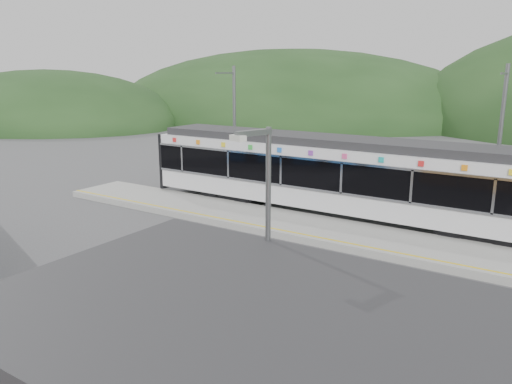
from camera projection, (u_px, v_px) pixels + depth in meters
The scene contains 8 objects.
ground at pixel (254, 251), 19.04m from camera, with size 120.00×120.00×0.00m, color #4C4C4F.
hills at pixel (455, 242), 20.07m from camera, with size 146.00×149.00×26.00m.
platform at pixel (296, 226), 21.69m from camera, with size 26.00×3.20×0.30m, color #9E9E99.
yellow_line at pixel (281, 230), 20.59m from camera, with size 26.00×0.10×0.01m, color yellow.
train at pixel (345, 175), 22.89m from camera, with size 20.44×3.01×3.74m.
catenary_mast_west at pixel (234, 125), 28.87m from camera, with size 0.18×1.80×7.00m.
catenary_mast_east at pixel (499, 144), 21.45m from camera, with size 0.18×1.80×7.00m.
lamp_post at pixel (265, 228), 10.99m from camera, with size 0.39×1.03×5.52m.
Camera 1 is at (9.84, -15.04, 6.66)m, focal length 35.00 mm.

